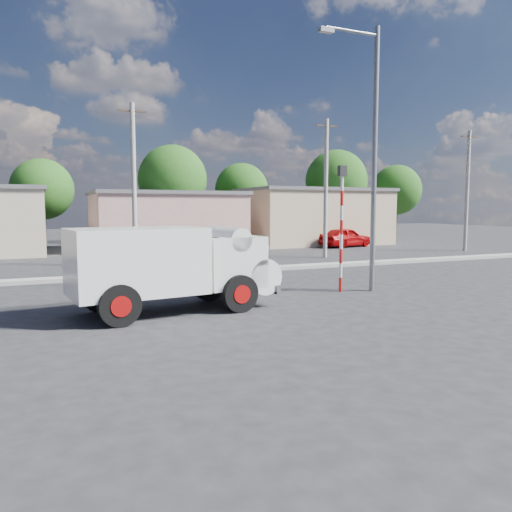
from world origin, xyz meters
name	(u,v)px	position (x,y,z in m)	size (l,w,h in m)	color
ground_plane	(277,307)	(0.00, 0.00, 0.00)	(120.00, 120.00, 0.00)	#252527
median	(198,272)	(0.00, 8.00, 0.08)	(40.00, 0.80, 0.16)	#99968E
truck	(176,265)	(-2.90, 0.56, 1.32)	(5.99, 2.85, 2.39)	black
bicycle	(235,281)	(-0.56, 2.01, 0.52)	(0.69, 1.98, 1.04)	black
cyclist	(235,273)	(-0.56, 2.01, 0.78)	(0.57, 0.38, 1.57)	silver
car_cream	(241,244)	(5.35, 16.18, 0.61)	(1.28, 3.67, 1.21)	beige
car_red	(345,237)	(14.48, 18.08, 0.73)	(1.72, 4.27, 1.46)	#AA0507
traffic_pole	(342,217)	(3.20, 1.50, 2.59)	(0.28, 0.18, 4.36)	red
streetlight	(371,148)	(4.14, 1.20, 4.96)	(2.34, 0.22, 9.00)	slate
building_row	(154,219)	(1.10, 22.00, 2.13)	(37.80, 7.30, 4.44)	#C6B495
tree_row	(210,184)	(7.45, 28.53, 4.96)	(51.24, 7.43, 8.42)	#38281E
utility_poles	(233,186)	(3.25, 12.00, 4.07)	(35.40, 0.24, 8.00)	#99968E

